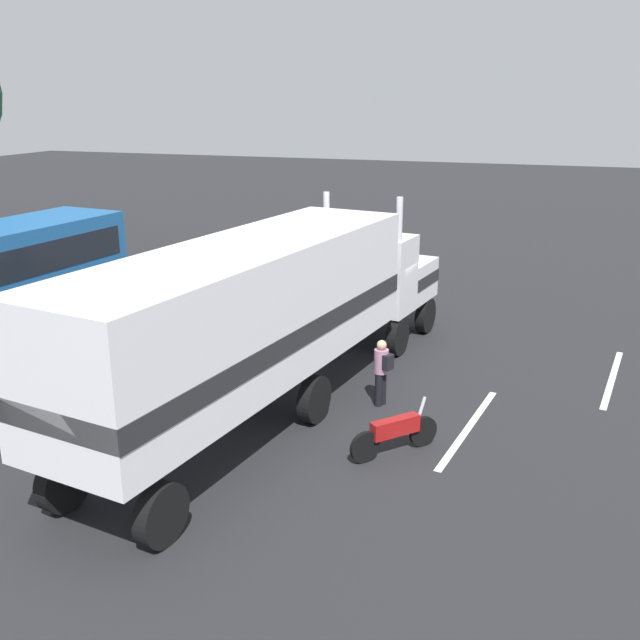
{
  "coord_description": "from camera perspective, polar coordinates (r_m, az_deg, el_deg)",
  "views": [
    {
      "loc": [
        -20.15,
        -5.07,
        7.09
      ],
      "look_at": [
        -3.68,
        0.58,
        1.6
      ],
      "focal_mm": 40.27,
      "sensor_mm": 36.0,
      "label": 1
    }
  ],
  "objects": [
    {
      "name": "lane_stripe_near",
      "position": [
        16.48,
        11.72,
        -8.37
      ],
      "size": [
        4.38,
        0.79,
        0.01
      ],
      "primitive_type": "cube",
      "rotation": [
        0.0,
        0.0,
        -0.14
      ],
      "color": "silver",
      "rests_on": "ground_plane"
    },
    {
      "name": "semi_truck",
      "position": [
        16.14,
        -3.75,
        1.02
      ],
      "size": [
        14.38,
        4.77,
        4.5
      ],
      "color": "white",
      "rests_on": "ground_plane"
    },
    {
      "name": "ground_plane",
      "position": [
        21.96,
        4.55,
        -1.4
      ],
      "size": [
        120.0,
        120.0,
        0.0
      ],
      "primitive_type": "plane",
      "color": "#232326"
    },
    {
      "name": "motorcycle",
      "position": [
        14.94,
        6.0,
        -8.87
      ],
      "size": [
        1.64,
        1.48,
        1.12
      ],
      "color": "black",
      "rests_on": "ground_plane"
    },
    {
      "name": "person_bystander",
      "position": [
        16.98,
        4.93,
        -3.98
      ],
      "size": [
        0.4,
        0.48,
        1.63
      ],
      "color": "black",
      "rests_on": "ground_plane"
    },
    {
      "name": "lane_stripe_mid",
      "position": [
        20.29,
        22.2,
        -4.31
      ],
      "size": [
        4.38,
        0.75,
        0.01
      ],
      "primitive_type": "cube",
      "rotation": [
        0.0,
        0.0,
        -0.13
      ],
      "color": "silver",
      "rests_on": "ground_plane"
    }
  ]
}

